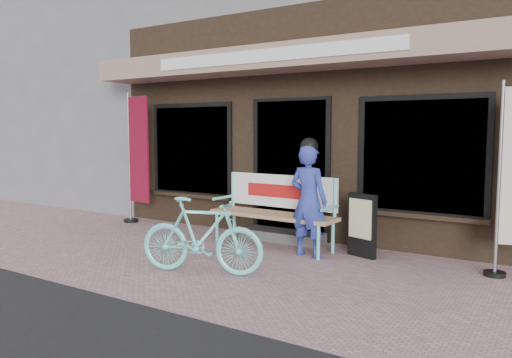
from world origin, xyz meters
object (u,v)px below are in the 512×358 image
Objects in this scene: bench at (276,205)px; bicycle at (202,236)px; person at (309,198)px; menu_stand at (362,225)px; nobori_red at (137,157)px.

bicycle is at bearing -89.20° from bench.
person is 0.79m from menu_stand.
menu_stand is (0.63, 0.34, -0.35)m from person.
bicycle is 1.77× the size of menu_stand.
nobori_red reaches higher than bench.
menu_stand is (1.32, 1.76, -0.02)m from bicycle.
bench reaches higher than bicycle.
nobori_red reaches higher than bicycle.
menu_stand is (4.30, -0.12, -0.78)m from nobori_red.
menu_stand is at bearing 34.61° from person.
person is 1.87× the size of menu_stand.
person reaches higher than bicycle.
bicycle is 2.20m from menu_stand.
nobori_red is 4.37m from menu_stand.
bench is 1.68m from bicycle.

